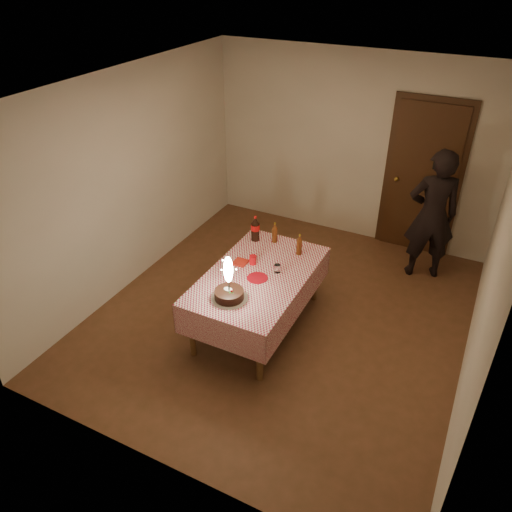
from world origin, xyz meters
The scene contains 12 objects.
ground centered at (0.00, 0.00, 0.00)m, with size 4.00×4.50×0.01m, color brown.
room_shell centered at (0.03, 0.08, 1.65)m, with size 4.04×4.54×2.62m.
dining_table centered at (-0.17, -0.28, 0.60)m, with size 1.02×1.72×0.69m.
birthday_cake centered at (-0.24, -0.80, 0.81)m, with size 0.37×0.37×0.49m.
red_plate centered at (-0.14, -0.36, 0.70)m, with size 0.22×0.22×0.01m, color #A70B18.
red_cup centered at (-0.31, -0.13, 0.74)m, with size 0.08×0.08×0.10m, color red.
clear_cup centered at (-0.01, -0.16, 0.74)m, with size 0.07×0.07×0.09m, color white.
napkin_stack centered at (-0.44, -0.18, 0.70)m, with size 0.15×0.15×0.02m, color #B22014.
cola_bottle centered at (-0.52, 0.35, 0.85)m, with size 0.10×0.10×0.32m.
amber_bottle_left centered at (-0.30, 0.41, 0.81)m, with size 0.06×0.06×0.25m.
amber_bottle_right centered at (0.06, 0.29, 0.81)m, with size 0.06×0.06×0.25m.
photographer centered at (1.27, 1.61, 0.86)m, with size 0.73×0.61×1.71m.
Camera 1 is at (1.78, -4.22, 3.70)m, focal length 35.00 mm.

